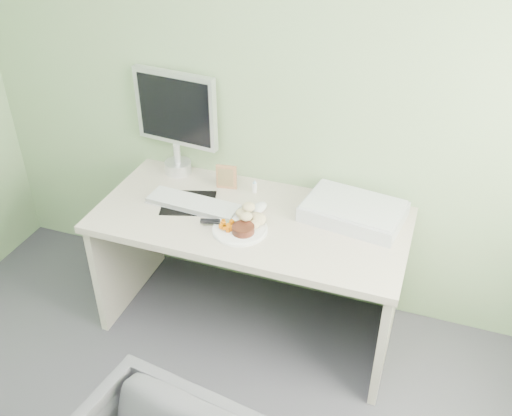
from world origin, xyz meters
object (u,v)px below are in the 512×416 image
(scanner, at_px, (353,212))
(monitor, at_px, (176,117))
(plate, at_px, (240,229))
(desk, at_px, (251,245))

(scanner, height_order, monitor, monitor)
(plate, xyz_separation_m, monitor, (-0.54, 0.45, 0.33))
(scanner, distance_m, monitor, 1.10)
(plate, bearing_deg, monitor, 140.60)
(plate, bearing_deg, scanner, 30.56)
(plate, height_order, monitor, monitor)
(desk, distance_m, monitor, 0.82)
(desk, bearing_deg, plate, -93.53)
(desk, distance_m, scanner, 0.57)
(plate, bearing_deg, desk, 86.47)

